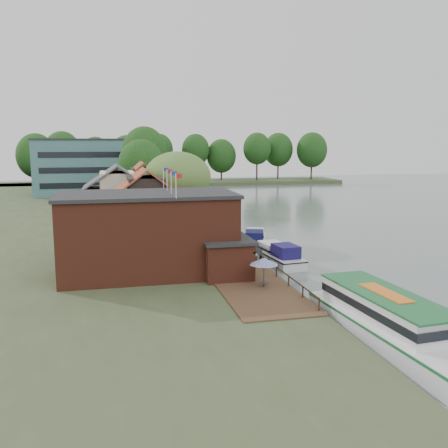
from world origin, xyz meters
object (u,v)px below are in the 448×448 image
tour_boat (391,320)px  pub (170,232)px  willow (178,192)px  umbrella_4 (220,242)px  cottage_c (143,190)px  umbrella_2 (241,252)px  umbrella_5 (226,238)px  cottage_a (146,205)px  cottage_b (118,197)px  cruiser_0 (278,252)px  cruiser_1 (255,238)px  cruiser_2 (227,222)px  swan (332,318)px  umbrella_1 (247,262)px  umbrella_3 (244,249)px  hotel_block (94,166)px  umbrella_0 (264,272)px

tour_boat → pub: bearing=120.5°
willow → umbrella_4: 14.46m
cottage_c → pub: bearing=-90.0°
cottage_c → umbrella_2: (6.85, -33.08, -2.96)m
pub → umbrella_5: 10.94m
pub → cottage_c: 34.01m
cottage_a → umbrella_5: bearing=-40.9°
cottage_b → cruiser_0: bearing=-51.7°
cruiser_1 → cruiser_2: size_ratio=0.96×
cruiser_1 → swan: 25.54m
umbrella_1 → cottage_b: bearing=110.4°
umbrella_4 → cruiser_2: 19.73m
willow → umbrella_5: 13.09m
umbrella_3 → umbrella_4: 4.38m
umbrella_5 → tour_boat: bearing=-79.2°
umbrella_2 → umbrella_5: 7.11m
cruiser_1 → tour_boat: bearing=-72.3°
cottage_a → umbrella_1: size_ratio=3.62×
swan → umbrella_3: bearing=100.3°
pub → hotel_block: hotel_block is taller
umbrella_5 → swan: (3.03, -20.35, -2.07)m
pub → willow: size_ratio=1.92×
tour_boat → umbrella_1: bearing=106.7°
hotel_block → tour_boat: size_ratio=1.71×
willow → umbrella_3: 18.69m
cottage_c → cruiser_0: bearing=-67.8°
cruiser_2 → pub: bearing=-101.6°
umbrella_3 → umbrella_4: bearing=108.8°
cottage_a → willow: size_ratio=0.82×
umbrella_0 → cruiser_1: (5.14, 19.75, -1.14)m
umbrella_3 → cruiser_2: umbrella_3 is taller
umbrella_2 → tour_boat: umbrella_2 is taller
pub → hotel_block: 71.49m
umbrella_4 → umbrella_3: bearing=-71.2°
willow → swan: bearing=-78.5°
willow → umbrella_4: willow is taller
umbrella_5 → swan: umbrella_5 is taller
willow → cottage_a: bearing=-132.0°
hotel_block → cruiser_0: size_ratio=2.66×
pub → umbrella_1: 7.33m
umbrella_2 → cruiser_0: 6.51m
umbrella_0 → umbrella_2: same height
cottage_a → umbrella_4: (7.03, -8.69, -2.96)m
umbrella_2 → swan: bearing=-76.3°
cottage_a → cottage_b: 10.44m
umbrella_3 → umbrella_2: bearing=-115.4°
willow → cruiser_1: (8.35, -6.86, -5.07)m
umbrella_3 → cruiser_0: umbrella_3 is taller
willow → umbrella_2: 19.77m
cruiser_0 → umbrella_0: bearing=-120.6°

